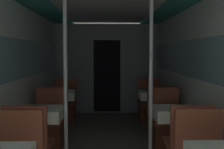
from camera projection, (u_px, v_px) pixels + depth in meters
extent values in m
cube|color=silver|center=(18.00, 81.00, 4.31)|extent=(0.05, 8.33, 2.14)
cube|color=#8CB2C6|center=(18.00, 59.00, 4.29)|extent=(0.03, 7.67, 0.56)
cube|color=silver|center=(197.00, 80.00, 4.36)|extent=(0.05, 8.33, 2.14)
cube|color=#8CB2C6|center=(197.00, 59.00, 4.34)|extent=(0.03, 7.67, 0.56)
cube|color=teal|center=(33.00, 1.00, 4.24)|extent=(0.45, 8.00, 0.03)
cube|color=teal|center=(183.00, 2.00, 4.28)|extent=(0.45, 8.00, 0.03)
cube|color=slate|center=(107.00, 69.00, 7.48)|extent=(2.46, 0.08, 2.14)
cube|color=black|center=(107.00, 76.00, 7.45)|extent=(0.64, 0.01, 1.71)
cube|color=brown|center=(19.00, 132.00, 3.06)|extent=(0.47, 0.04, 0.45)
cylinder|color=#B7B7BC|center=(41.00, 136.00, 4.09)|extent=(0.11, 0.11, 0.70)
cube|color=#B2B2B7|center=(40.00, 109.00, 4.07)|extent=(0.53, 0.53, 0.02)
cube|color=white|center=(40.00, 114.00, 4.07)|extent=(0.57, 0.57, 0.16)
cube|color=brown|center=(30.00, 145.00, 3.50)|extent=(0.47, 0.47, 0.05)
cube|color=brown|center=(25.00, 127.00, 3.27)|extent=(0.47, 0.04, 0.45)
cube|color=brown|center=(49.00, 136.00, 4.69)|extent=(0.40, 0.40, 0.39)
cube|color=brown|center=(49.00, 122.00, 4.67)|extent=(0.47, 0.47, 0.05)
cube|color=brown|center=(51.00, 103.00, 4.87)|extent=(0.47, 0.04, 0.45)
cylinder|color=silver|center=(65.00, 82.00, 4.05)|extent=(0.05, 0.05, 2.14)
cylinder|color=#4C4C51|center=(61.00, 129.00, 5.93)|extent=(0.29, 0.29, 0.01)
cylinder|color=#B7B7BC|center=(61.00, 110.00, 5.91)|extent=(0.11, 0.11, 0.70)
cube|color=#B2B2B7|center=(60.00, 92.00, 5.88)|extent=(0.53, 0.53, 0.02)
cube|color=white|center=(60.00, 95.00, 5.89)|extent=(0.57, 0.57, 0.16)
cube|color=brown|center=(56.00, 126.00, 5.33)|extent=(0.40, 0.40, 0.39)
cube|color=brown|center=(56.00, 113.00, 5.32)|extent=(0.47, 0.47, 0.05)
cube|color=brown|center=(53.00, 101.00, 5.08)|extent=(0.47, 0.04, 0.45)
cube|color=brown|center=(65.00, 113.00, 6.50)|extent=(0.40, 0.40, 0.39)
cube|color=brown|center=(65.00, 102.00, 6.49)|extent=(0.47, 0.47, 0.05)
cube|color=brown|center=(66.00, 89.00, 6.68)|extent=(0.47, 0.04, 0.45)
cube|color=brown|center=(198.00, 131.00, 3.10)|extent=(0.47, 0.04, 0.45)
cylinder|color=#B7B7BC|center=(175.00, 135.00, 4.13)|extent=(0.11, 0.11, 0.70)
cube|color=#B2B2B7|center=(176.00, 108.00, 4.11)|extent=(0.53, 0.53, 0.02)
cube|color=white|center=(176.00, 113.00, 4.11)|extent=(0.57, 0.57, 0.16)
cube|color=brown|center=(187.00, 144.00, 3.54)|extent=(0.47, 0.47, 0.05)
cube|color=brown|center=(192.00, 126.00, 3.31)|extent=(0.47, 0.04, 0.45)
cube|color=brown|center=(166.00, 136.00, 4.73)|extent=(0.40, 0.40, 0.39)
cube|color=brown|center=(167.00, 121.00, 4.71)|extent=(0.47, 0.47, 0.05)
cube|color=brown|center=(164.00, 102.00, 4.91)|extent=(0.47, 0.04, 0.45)
cylinder|color=silver|center=(151.00, 82.00, 4.07)|extent=(0.05, 0.05, 2.14)
cylinder|color=#4C4C51|center=(154.00, 128.00, 5.97)|extent=(0.29, 0.29, 0.01)
cylinder|color=#B7B7BC|center=(154.00, 110.00, 5.94)|extent=(0.11, 0.11, 0.70)
cube|color=#B2B2B7|center=(154.00, 91.00, 5.92)|extent=(0.53, 0.53, 0.02)
cube|color=white|center=(154.00, 95.00, 5.92)|extent=(0.57, 0.57, 0.16)
cube|color=brown|center=(159.00, 126.00, 5.37)|extent=(0.40, 0.40, 0.39)
cube|color=brown|center=(159.00, 113.00, 5.35)|extent=(0.47, 0.47, 0.05)
cube|color=brown|center=(162.00, 100.00, 5.12)|extent=(0.47, 0.04, 0.45)
cube|color=brown|center=(149.00, 113.00, 6.54)|extent=(0.40, 0.40, 0.39)
cube|color=brown|center=(150.00, 102.00, 6.52)|extent=(0.47, 0.47, 0.05)
cube|color=brown|center=(148.00, 89.00, 6.72)|extent=(0.47, 0.04, 0.45)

